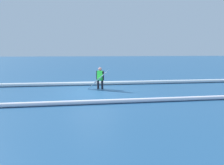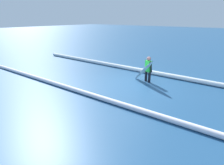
% 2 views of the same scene
% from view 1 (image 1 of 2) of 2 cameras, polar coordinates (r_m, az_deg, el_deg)
% --- Properties ---
extents(ground_plane, '(124.68, 124.68, 0.00)m').
position_cam_1_polar(ground_plane, '(11.29, -5.64, -2.91)').
color(ground_plane, navy).
extents(surfer, '(0.49, 0.35, 1.38)m').
position_cam_1_polar(surfer, '(12.02, -3.60, 1.61)').
color(surfer, black).
rests_on(surfer, ground_plane).
extents(surfboard, '(1.49, 0.97, 1.36)m').
position_cam_1_polar(surfboard, '(11.75, -4.12, 0.93)').
color(surfboard, white).
rests_on(surfboard, ground_plane).
extents(wave_crest_foreground, '(22.39, 0.62, 0.25)m').
position_cam_1_polar(wave_crest_foreground, '(13.62, 0.40, -0.13)').
color(wave_crest_foreground, white).
rests_on(wave_crest_foreground, ground_plane).
extents(wave_crest_midground, '(17.62, 0.74, 0.21)m').
position_cam_1_polar(wave_crest_midground, '(8.82, -7.29, -5.88)').
color(wave_crest_midground, white).
rests_on(wave_crest_midground, ground_plane).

